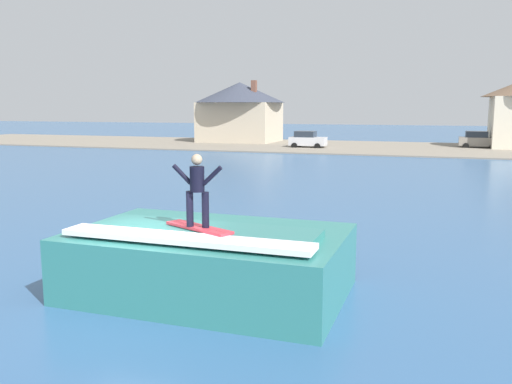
% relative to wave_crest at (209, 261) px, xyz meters
% --- Properties ---
extents(ground_plane, '(260.00, 260.00, 0.00)m').
position_rel_wave_crest_xyz_m(ground_plane, '(-1.14, -0.96, -0.80)').
color(ground_plane, '#335D8C').
extents(wave_crest, '(6.28, 4.01, 1.69)m').
position_rel_wave_crest_xyz_m(wave_crest, '(0.00, 0.00, 0.00)').
color(wave_crest, '#2F7B75').
rests_on(wave_crest, ground_plane).
extents(surfboard, '(1.87, 1.13, 0.06)m').
position_rel_wave_crest_xyz_m(surfboard, '(0.02, -0.56, 0.93)').
color(surfboard, '#D8333F').
rests_on(surfboard, wave_crest).
extents(surfer, '(1.19, 0.32, 1.62)m').
position_rel_wave_crest_xyz_m(surfer, '(0.03, -0.62, 1.86)').
color(surfer, black).
rests_on(surfer, surfboard).
extents(shoreline_bank, '(120.00, 19.97, 0.13)m').
position_rel_wave_crest_xyz_m(shoreline_bank, '(-1.14, 48.35, -0.73)').
color(shoreline_bank, gray).
rests_on(shoreline_bank, ground_plane).
extents(car_near_shore, '(3.88, 2.20, 1.86)m').
position_rel_wave_crest_xyz_m(car_near_shore, '(-8.74, 45.48, 0.15)').
color(car_near_shore, silver).
rests_on(car_near_shore, ground_plane).
extents(car_far_shore, '(4.11, 2.26, 1.86)m').
position_rel_wave_crest_xyz_m(car_far_shore, '(8.71, 51.19, 0.15)').
color(car_far_shore, gray).
rests_on(car_far_shore, ground_plane).
extents(house_with_chimney, '(11.29, 11.29, 7.63)m').
position_rel_wave_crest_xyz_m(house_with_chimney, '(-19.14, 52.35, 3.50)').
color(house_with_chimney, beige).
rests_on(house_with_chimney, ground_plane).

